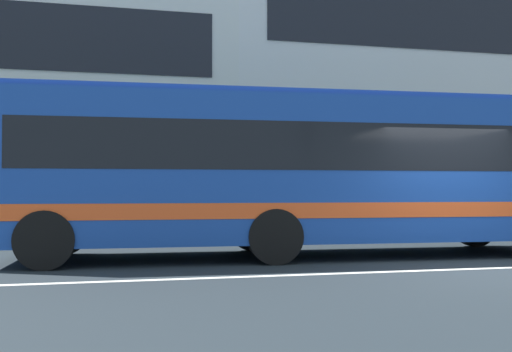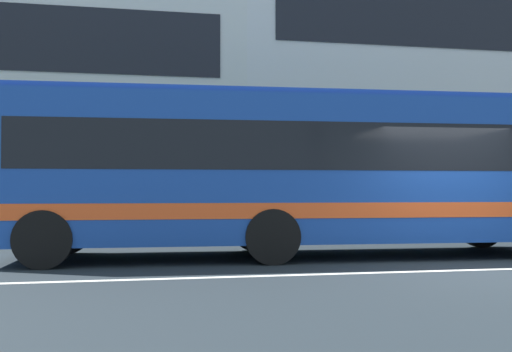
# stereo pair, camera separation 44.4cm
# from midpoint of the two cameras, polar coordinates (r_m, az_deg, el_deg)

# --- Properties ---
(ground_plane) EXTENTS (160.00, 160.00, 0.00)m
(ground_plane) POSITION_cam_midpoint_polar(r_m,az_deg,el_deg) (10.61, 20.20, -8.54)
(ground_plane) COLOR #222A30
(lane_centre_line) EXTENTS (60.00, 0.16, 0.01)m
(lane_centre_line) POSITION_cam_midpoint_polar(r_m,az_deg,el_deg) (10.61, 20.20, -8.51)
(lane_centre_line) COLOR silver
(lane_centre_line) RESTS_ON ground_plane
(hedge_row_far) EXTENTS (16.85, 1.10, 0.75)m
(hedge_row_far) POSITION_cam_midpoint_polar(r_m,az_deg,el_deg) (15.25, -5.30, -4.94)
(hedge_row_far) COLOR #2B5B29
(hedge_row_far) RESTS_ON ground_plane
(apartment_block_right) EXTENTS (23.71, 11.58, 13.04)m
(apartment_block_right) POSITION_cam_midpoint_polar(r_m,az_deg,el_deg) (29.14, 19.24, 9.01)
(apartment_block_right) COLOR silver
(apartment_block_right) RESTS_ON ground_plane
(transit_bus) EXTENTS (11.38, 3.08, 3.21)m
(transit_bus) POSITION_cam_midpoint_polar(r_m,az_deg,el_deg) (11.73, 2.88, 0.77)
(transit_bus) COLOR #18429A
(transit_bus) RESTS_ON ground_plane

